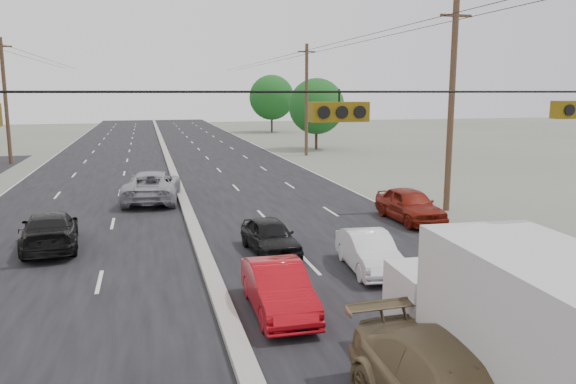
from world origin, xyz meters
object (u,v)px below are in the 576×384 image
object	(u,v)px
box_truck	(516,330)
red_sedan	(278,289)
oncoming_near	(50,231)
queue_car_b	(369,252)
utility_pole_right_b	(451,106)
tree_right_mid	(317,106)
utility_pole_left_c	(6,100)
queue_car_a	(270,236)
utility_pole_right_c	(307,99)
oncoming_far	(152,186)
tree_right_far	(272,97)
queue_car_e	(410,205)

from	to	relation	value
box_truck	red_sedan	xyz separation A→B (m)	(-2.94, 5.75, -1.00)
oncoming_near	queue_car_b	bearing A→B (deg)	146.91
utility_pole_right_b	tree_right_mid	size ratio (longest dim) A/B	1.40
utility_pole_left_c	oncoming_near	xyz separation A→B (m)	(7.08, -27.61, -4.41)
box_truck	red_sedan	world-z (taller)	box_truck
queue_car_a	utility_pole_right_c	bearing A→B (deg)	66.31
utility_pole_left_c	oncoming_far	distance (m)	22.42
queue_car_a	oncoming_far	distance (m)	11.80
box_truck	queue_car_a	bearing A→B (deg)	102.45
box_truck	oncoming_near	size ratio (longest dim) A/B	1.35
queue_car_b	oncoming_far	distance (m)	15.41
utility_pole_right_c	red_sedan	distance (m)	37.65
tree_right_mid	tree_right_far	size ratio (longest dim) A/B	0.88
queue_car_a	queue_car_e	xyz separation A→B (m)	(7.20, 3.38, 0.12)
utility_pole_left_c	box_truck	size ratio (longest dim) A/B	1.54
utility_pole_left_c	tree_right_far	xyz separation A→B (m)	(28.50, 30.00, -0.15)
utility_pole_right_c	queue_car_e	distance (m)	27.34
queue_car_a	oncoming_far	xyz separation A→B (m)	(-3.97, 11.11, 0.19)
tree_right_mid	queue_car_e	xyz separation A→B (m)	(-5.40, -31.83, -3.58)
oncoming_near	queue_car_e	bearing A→B (deg)	177.02
red_sedan	oncoming_near	xyz separation A→B (m)	(-6.82, 8.10, 0.04)
utility_pole_right_c	red_sedan	world-z (taller)	utility_pole_right_c
queue_car_e	queue_car_a	bearing A→B (deg)	-156.20
utility_pole_right_c	queue_car_a	xyz separation A→B (m)	(-10.10, -30.21, -4.48)
tree_right_far	oncoming_far	bearing A→B (deg)	-109.69
queue_car_a	utility_pole_left_c	bearing A→B (deg)	111.05
tree_right_far	queue_car_e	bearing A→B (deg)	-96.43
queue_car_b	utility_pole_right_b	bearing A→B (deg)	52.10
utility_pole_right_b	tree_right_mid	xyz separation A→B (m)	(2.50, 30.00, -0.77)
tree_right_mid	utility_pole_right_b	bearing A→B (deg)	-94.76
box_truck	red_sedan	bearing A→B (deg)	119.73
utility_pole_right_b	oncoming_far	distance (m)	15.85
queue_car_a	utility_pole_right_b	bearing A→B (deg)	22.08
red_sedan	queue_car_e	size ratio (longest dim) A/B	0.91
utility_pole_left_c	box_truck	world-z (taller)	utility_pole_left_c
queue_car_a	oncoming_near	size ratio (longest dim) A/B	0.77
utility_pole_right_b	oncoming_near	bearing A→B (deg)	-171.73
tree_right_mid	queue_car_e	size ratio (longest dim) A/B	1.62
queue_car_e	queue_car_b	bearing A→B (deg)	-127.50
utility_pole_right_c	box_truck	bearing A→B (deg)	-101.13
utility_pole_left_c	utility_pole_right_b	xyz separation A→B (m)	(25.00, -25.00, 0.00)
tree_right_far	queue_car_b	xyz separation A→B (m)	(-10.91, -63.00, -4.32)
tree_right_far	oncoming_near	distance (m)	61.61
utility_pole_left_c	box_truck	xyz separation A→B (m)	(16.84, -41.46, -3.44)
queue_car_a	queue_car_b	xyz separation A→B (m)	(2.69, -2.79, 0.00)
utility_pole_right_b	queue_car_a	xyz separation A→B (m)	(-10.10, -5.21, -4.48)
oncoming_near	oncoming_far	distance (m)	9.34
red_sedan	queue_car_e	distance (m)	12.08
box_truck	queue_car_e	world-z (taller)	box_truck
oncoming_near	oncoming_far	bearing A→B (deg)	-120.29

